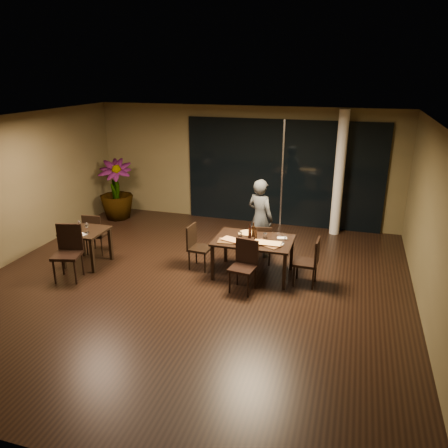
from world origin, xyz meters
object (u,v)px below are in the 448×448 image
chair_main_left (197,244)px  bottle_c (253,230)px  diner (260,218)px  bottle_b (256,234)px  chair_main_near (245,263)px  chair_main_right (310,259)px  side_table (86,236)px  chair_main_far (262,242)px  chair_side_far (95,232)px  chair_side_near (68,249)px  main_table (253,243)px  bottle_a (250,231)px  potted_plant (116,190)px

chair_main_left → bottle_c: bearing=-78.5°
diner → bottle_b: diner is taller
chair_main_near → chair_main_left: size_ratio=1.04×
chair_main_right → bottle_c: 1.24m
bottle_c → chair_main_near: bearing=-88.3°
chair_main_near → chair_main_right: bearing=32.3°
side_table → chair_main_far: size_ratio=0.95×
bottle_b → chair_side_far: bearing=179.6°
chair_side_near → main_table: bearing=4.0°
chair_main_left → chair_main_near: bearing=-114.1°
chair_main_near → bottle_b: bearing=92.4°
side_table → chair_main_right: 4.53m
chair_side_near → bottle_a: chair_side_near is taller
chair_main_near → chair_side_far: chair_main_near is taller
chair_main_right → chair_side_far: chair_main_right is taller
potted_plant → chair_side_near: bearing=-74.4°
side_table → main_table: bearing=8.4°
chair_main_right → bottle_a: size_ratio=3.37×
chair_side_far → bottle_b: bottle_b is taller
side_table → bottle_a: size_ratio=2.91×
bottle_a → chair_side_far: bearing=-179.4°
chair_side_far → potted_plant: size_ratio=0.58×
chair_main_right → bottle_b: size_ratio=3.73×
chair_main_near → bottle_b: (0.06, 0.61, 0.35)m
bottle_c → main_table: bearing=-75.0°
side_table → chair_side_near: size_ratio=0.75×
chair_main_near → diner: diner is taller
side_table → chair_side_near: 0.63m
chair_main_near → chair_main_left: chair_main_near is taller
chair_side_near → bottle_b: 3.60m
chair_main_left → diner: diner is taller
side_table → potted_plant: size_ratio=0.50×
chair_side_near → bottle_a: 3.50m
chair_main_right → bottle_c: bottle_c is taller
chair_main_right → bottle_b: 1.13m
potted_plant → bottle_c: bearing=-27.1°
chair_side_near → chair_main_left: bearing=12.8°
chair_main_left → bottle_c: 1.21m
chair_side_near → potted_plant: 3.62m
chair_main_right → bottle_a: bearing=-95.1°
chair_main_left → chair_side_far: bearing=94.1°
chair_main_near → chair_side_near: size_ratio=0.89×
side_table → bottle_c: bottle_c is taller
chair_main_right → chair_side_far: bearing=-89.1°
potted_plant → bottle_c: (4.30, -2.20, 0.10)m
chair_side_far → chair_side_near: (0.15, -1.15, 0.08)m
chair_main_far → potted_plant: bearing=-30.9°
chair_main_near → chair_main_right: 1.24m
main_table → chair_main_left: bearing=179.8°
chair_main_near → diner: bearing=100.4°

